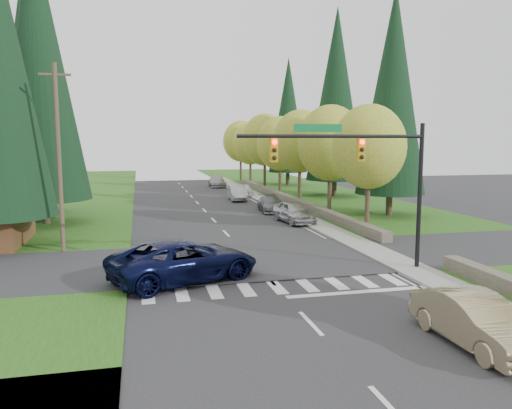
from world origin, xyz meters
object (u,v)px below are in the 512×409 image
object	(u,v)px
sedan_champagne	(476,321)
parked_car_b	(271,204)
suv_navy	(185,260)
parked_car_c	(238,193)
parked_car_e	(217,181)
parked_car_a	(294,212)
parked_car_d	(244,190)

from	to	relation	value
sedan_champagne	parked_car_b	distance (m)	28.28
suv_navy	parked_car_c	distance (m)	29.08
sedan_champagne	parked_car_e	bearing A→B (deg)	87.97
parked_car_b	parked_car_c	bearing A→B (deg)	103.37
sedan_champagne	parked_car_a	distance (m)	22.43
parked_car_c	parked_car_d	distance (m)	3.82
parked_car_d	parked_car_e	distance (m)	11.47
parked_car_a	parked_car_b	bearing A→B (deg)	85.88
sedan_champagne	parked_car_a	world-z (taller)	parked_car_a
parked_car_a	parked_car_b	size ratio (longest dim) A/B	1.02
suv_navy	parked_car_b	xyz separation A→B (m)	(9.00, 19.45, -0.24)
suv_navy	parked_car_a	bearing A→B (deg)	-55.86
suv_navy	parked_car_b	size ratio (longest dim) A/B	1.42
suv_navy	parked_car_a	size ratio (longest dim) A/B	1.39
suv_navy	sedan_champagne	bearing A→B (deg)	-160.47
parked_car_c	parked_car_d	bearing A→B (deg)	72.01
parked_car_c	parked_car_a	bearing A→B (deg)	-80.95
parked_car_d	sedan_champagne	bearing A→B (deg)	-90.70
parked_car_a	parked_car_d	world-z (taller)	parked_car_a
suv_navy	parked_car_d	distance (m)	32.88
sedan_champagne	parked_car_b	xyz separation A→B (m)	(1.28, 28.25, -0.10)
parked_car_c	sedan_champagne	bearing A→B (deg)	-86.61
parked_car_a	parked_car_c	bearing A→B (deg)	89.42
suv_navy	parked_car_d	bearing A→B (deg)	-37.99
sedan_champagne	parked_car_e	xyz separation A→B (m)	(0.30, 51.78, -0.05)
parked_car_b	parked_car_e	xyz separation A→B (m)	(-0.97, 23.53, 0.05)
parked_car_c	parked_car_e	xyz separation A→B (m)	(0.22, 14.96, -0.03)
sedan_champagne	parked_car_d	bearing A→B (deg)	86.21
parked_car_b	parked_car_c	distance (m)	8.65
parked_car_c	parked_car_b	bearing A→B (deg)	-78.54
sedan_champagne	parked_car_e	world-z (taller)	sedan_champagne
parked_car_b	parked_car_c	size ratio (longest dim) A/B	1.02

